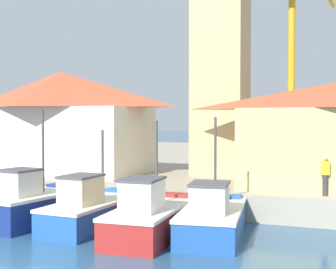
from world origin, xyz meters
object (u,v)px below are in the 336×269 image
at_px(fishing_boat_mid_left, 150,217).
at_px(fishing_boat_center, 212,218).
at_px(clock_tower, 221,20).
at_px(warehouse_left, 61,121).
at_px(port_crane_far, 293,77).
at_px(dock_worker_near_tower, 325,175).
at_px(fishing_boat_left_outer, 33,205).
at_px(fishing_boat_left_inner, 93,209).

distance_m(fishing_boat_mid_left, fishing_boat_center, 2.25).
xyz_separation_m(fishing_boat_center, clock_tower, (-2.11, 9.23, 9.06)).
bearing_deg(fishing_boat_center, clock_tower, 102.90).
distance_m(warehouse_left, port_crane_far, 20.37).
xyz_separation_m(warehouse_left, port_crane_far, (11.47, 16.45, 3.58)).
bearing_deg(warehouse_left, fishing_boat_mid_left, -41.19).
relative_size(port_crane_far, dock_worker_near_tower, 11.37).
bearing_deg(dock_worker_near_tower, fishing_boat_left_outer, -158.63).
bearing_deg(fishing_boat_left_inner, warehouse_left, 131.04).
bearing_deg(warehouse_left, dock_worker_near_tower, -12.99).
relative_size(fishing_boat_left_outer, fishing_boat_center, 0.89).
height_order(clock_tower, warehouse_left, clock_tower).
bearing_deg(fishing_boat_left_inner, fishing_boat_center, 3.44).
xyz_separation_m(fishing_boat_center, port_crane_far, (0.31, 23.54, 7.03)).
bearing_deg(clock_tower, dock_worker_near_tower, -43.84).
distance_m(fishing_boat_left_outer, dock_worker_near_tower, 11.86).
distance_m(fishing_boat_mid_left, warehouse_left, 12.55).
xyz_separation_m(fishing_boat_center, warehouse_left, (-11.16, 7.08, 3.45)).
distance_m(fishing_boat_left_inner, fishing_boat_mid_left, 2.74).
bearing_deg(port_crane_far, warehouse_left, -124.88).
bearing_deg(fishing_boat_mid_left, fishing_boat_left_outer, 177.46).
height_order(warehouse_left, dock_worker_near_tower, warehouse_left).
distance_m(fishing_boat_left_inner, dock_worker_near_tower, 9.40).
relative_size(fishing_boat_center, clock_tower, 0.29).
xyz_separation_m(port_crane_far, dock_worker_near_tower, (3.38, -19.88, -5.74)).
relative_size(clock_tower, warehouse_left, 1.75).
relative_size(fishing_boat_mid_left, clock_tower, 0.29).
height_order(fishing_boat_center, clock_tower, clock_tower).
bearing_deg(fishing_boat_mid_left, warehouse_left, 138.81).
bearing_deg(dock_worker_near_tower, fishing_boat_left_inner, -154.92).
relative_size(fishing_boat_left_outer, warehouse_left, 0.45).
height_order(fishing_boat_center, dock_worker_near_tower, fishing_boat_center).
height_order(clock_tower, port_crane_far, port_crane_far).
bearing_deg(fishing_boat_mid_left, fishing_boat_left_inner, 167.65).
bearing_deg(fishing_boat_left_outer, clock_tower, 62.28).
bearing_deg(dock_worker_near_tower, fishing_boat_center, -135.19).
bearing_deg(fishing_boat_left_outer, fishing_boat_left_inner, 7.87).
height_order(fishing_boat_mid_left, warehouse_left, warehouse_left).
bearing_deg(clock_tower, warehouse_left, -166.66).
bearing_deg(fishing_boat_center, warehouse_left, 147.60).
xyz_separation_m(fishing_boat_mid_left, fishing_boat_center, (2.07, 0.87, -0.05)).
relative_size(fishing_boat_center, warehouse_left, 0.51).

